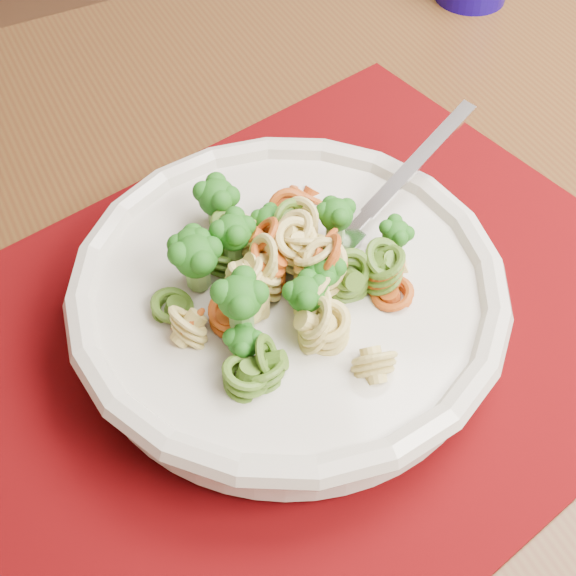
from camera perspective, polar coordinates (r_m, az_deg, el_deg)
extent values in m
cube|color=#492E14|center=(0.60, -0.89, -0.03)|extent=(1.47, 1.21, 0.04)
cube|color=#492E14|center=(1.30, 15.54, 9.57)|extent=(0.09, 0.09, 0.65)
cube|color=#4D0304|center=(0.55, 0.85, -3.09)|extent=(0.63, 0.60, 0.00)
cylinder|color=beige|center=(0.55, 0.00, -2.35)|extent=(0.12, 0.12, 0.01)
cylinder|color=beige|center=(0.53, 0.00, -0.99)|extent=(0.27, 0.27, 0.03)
torus|color=beige|center=(0.52, 0.00, 0.18)|extent=(0.29, 0.29, 0.02)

